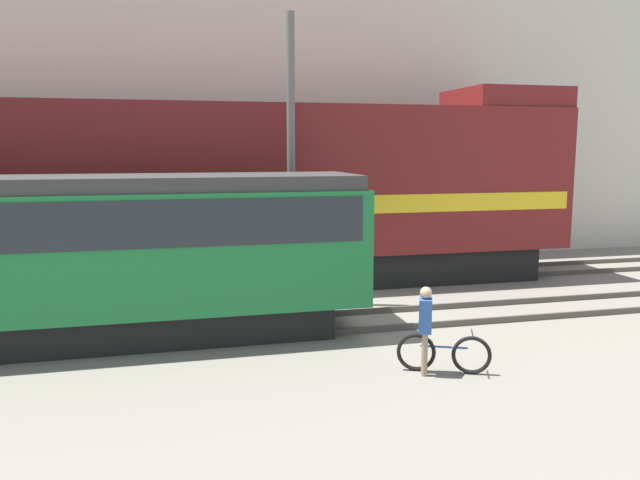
{
  "coord_description": "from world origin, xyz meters",
  "views": [
    {
      "loc": [
        -3.92,
        -13.85,
        3.96
      ],
      "look_at": [
        -0.43,
        0.23,
        1.8
      ],
      "focal_mm": 35.0,
      "sensor_mm": 36.0,
      "label": 1
    }
  ],
  "objects": [
    {
      "name": "ground_plane",
      "position": [
        0.0,
        0.0,
        0.0
      ],
      "size": [
        120.0,
        120.0,
        0.0
      ],
      "primitive_type": "plane",
      "color": "slate"
    },
    {
      "name": "track_near",
      "position": [
        0.0,
        -0.77,
        0.07
      ],
      "size": [
        60.0,
        1.5,
        0.14
      ],
      "color": "#47423D",
      "rests_on": "ground"
    },
    {
      "name": "track_far",
      "position": [
        0.0,
        3.6,
        0.07
      ],
      "size": [
        60.0,
        1.51,
        0.14
      ],
      "color": "#47423D",
      "rests_on": "ground"
    },
    {
      "name": "building_backdrop",
      "position": [
        0.0,
        10.17,
        6.7
      ],
      "size": [
        36.15,
        6.0,
        13.39
      ],
      "color": "beige",
      "rests_on": "ground"
    },
    {
      "name": "freight_locomotive",
      "position": [
        -3.13,
        3.6,
        2.66
      ],
      "size": [
        21.95,
        3.04,
        5.7
      ],
      "color": "black",
      "rests_on": "ground"
    },
    {
      "name": "streetcar",
      "position": [
        -6.05,
        -0.77,
        1.94
      ],
      "size": [
        12.39,
        2.54,
        3.4
      ],
      "color": "black",
      "rests_on": "ground"
    },
    {
      "name": "bicycle",
      "position": [
        0.76,
        -4.08,
        0.35
      ],
      "size": [
        1.54,
        0.77,
        0.76
      ],
      "color": "black",
      "rests_on": "ground"
    },
    {
      "name": "person",
      "position": [
        0.4,
        -4.07,
        0.95
      ],
      "size": [
        0.35,
        0.42,
        1.57
      ],
      "color": "#8C7A5B",
      "rests_on": "ground"
    },
    {
      "name": "utility_pole_right",
      "position": [
        -0.87,
        1.42,
        3.59
      ],
      "size": [
        0.2,
        0.2,
        7.19
      ],
      "color": "#595959",
      "rests_on": "ground"
    }
  ]
}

